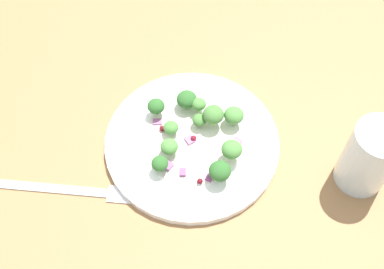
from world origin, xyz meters
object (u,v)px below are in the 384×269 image
object	(u,v)px
plate	(192,142)
broccoli_floret_1	(158,163)
water_glass	(369,157)
broccoli_floret_2	(168,146)
fork	(74,190)
broccoli_floret_0	(232,150)

from	to	relation	value
plate	broccoli_floret_1	bearing A→B (deg)	160.44
water_glass	broccoli_floret_1	bearing A→B (deg)	113.29
plate	broccoli_floret_2	bearing A→B (deg)	145.88
fork	broccoli_floret_0	bearing A→B (deg)	-54.28
broccoli_floret_0	water_glass	size ratio (longest dim) A/B	0.27
water_glass	broccoli_floret_2	bearing A→B (deg)	107.46
broccoli_floret_1	broccoli_floret_2	distance (cm)	2.85
broccoli_floret_0	water_glass	xyz separation A→B (cm)	(5.13, -16.47, 1.60)
broccoli_floret_2	broccoli_floret_1	bearing A→B (deg)	-179.99
broccoli_floret_1	fork	distance (cm)	11.78
fork	plate	bearing A→B (deg)	-41.04
plate	broccoli_floret_1	size ratio (longest dim) A/B	10.67
broccoli_floret_0	fork	bearing A→B (deg)	125.72
plate	water_glass	distance (cm)	23.31
fork	water_glass	bearing A→B (deg)	-62.53
broccoli_floret_0	water_glass	bearing A→B (deg)	-72.70
broccoli_floret_2	water_glass	bearing A→B (deg)	-72.54
broccoli_floret_0	fork	xyz separation A→B (cm)	(-12.38, 17.22, -3.37)
plate	fork	xyz separation A→B (cm)	(-12.92, 11.25, -0.61)
broccoli_floret_1	fork	xyz separation A→B (cm)	(-6.94, 9.13, -2.69)
plate	broccoli_floret_0	xyz separation A→B (cm)	(-0.54, -5.97, 2.76)
fork	water_glass	size ratio (longest dim) A/B	1.74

